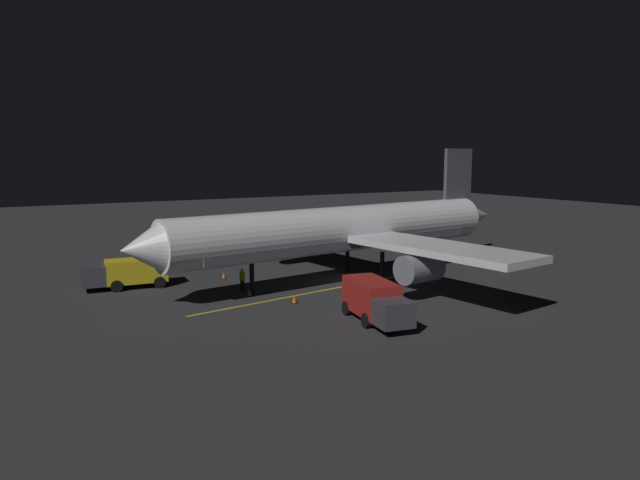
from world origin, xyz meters
TOP-DOWN VIEW (x-y plane):
  - ground_plane at (0.00, 0.00)m, footprint 180.00×180.00m
  - apron_guide_stripe at (-2.58, 4.00)m, footprint 3.53×20.66m
  - airliner at (0.07, -0.59)m, footprint 33.11×37.39m
  - baggage_truck at (5.80, 15.86)m, footprint 2.72×6.47m
  - catering_truck at (-11.24, 4.57)m, footprint 6.32×3.07m
  - ground_crew_worker at (0.44, 8.55)m, footprint 0.40×0.40m
  - traffic_cone_near_left at (-1.21, 8.67)m, footprint 0.50×0.50m
  - traffic_cone_near_right at (-4.64, 6.75)m, footprint 0.50×0.50m
  - traffic_cone_under_wing at (5.47, 8.18)m, footprint 0.50×0.50m

SIDE VIEW (x-z plane):
  - ground_plane at x=0.00m, z-range -0.20..0.00m
  - apron_guide_stripe at x=-2.58m, z-range 0.00..0.01m
  - traffic_cone_near_left at x=-1.21m, z-range -0.03..0.52m
  - traffic_cone_near_right at x=-4.64m, z-range -0.03..0.52m
  - traffic_cone_under_wing at x=5.47m, z-range -0.03..0.52m
  - ground_crew_worker at x=0.44m, z-range 0.02..1.76m
  - baggage_truck at x=5.80m, z-range 0.07..2.31m
  - catering_truck at x=-11.24m, z-range 0.03..2.55m
  - airliner at x=0.07m, z-range -1.37..9.48m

